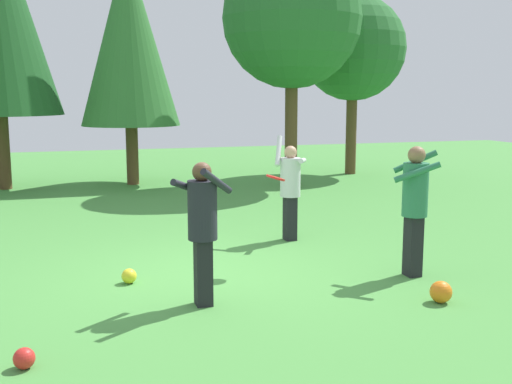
{
  "coord_description": "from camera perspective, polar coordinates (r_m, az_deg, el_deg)",
  "views": [
    {
      "loc": [
        -1.8,
        -7.98,
        2.45
      ],
      "look_at": [
        0.84,
        0.43,
        1.05
      ],
      "focal_mm": 43.52,
      "sensor_mm": 36.0,
      "label": 1
    }
  ],
  "objects": [
    {
      "name": "ball_yellow",
      "position": [
        8.33,
        -11.59,
        -7.57
      ],
      "size": [
        0.2,
        0.2,
        0.2
      ],
      "primitive_type": "sphere",
      "color": "yellow",
      "rests_on": "ground_plane"
    },
    {
      "name": "person_bystander",
      "position": [
        8.55,
        14.4,
        -0.66
      ],
      "size": [
        0.75,
        0.7,
        1.77
      ],
      "rotation": [
        0.0,
        0.0,
        2.66
      ],
      "color": "black",
      "rests_on": "ground_plane"
    },
    {
      "name": "person_catcher",
      "position": [
        7.16,
        -4.93,
        -2.69
      ],
      "size": [
        0.74,
        0.73,
        1.68
      ],
      "rotation": [
        0.0,
        0.0,
        0.74
      ],
      "color": "black",
      "rests_on": "ground_plane"
    },
    {
      "name": "ground_plane",
      "position": [
        8.54,
        -4.53,
        -7.68
      ],
      "size": [
        40.0,
        40.0,
        0.0
      ],
      "primitive_type": "plane",
      "color": "#4C9342"
    },
    {
      "name": "ball_red",
      "position": [
        6.13,
        -20.53,
        -14.12
      ],
      "size": [
        0.2,
        0.2,
        0.2
      ],
      "primitive_type": "sphere",
      "color": "red",
      "rests_on": "ground_plane"
    },
    {
      "name": "person_thrower",
      "position": [
        10.38,
        3.17,
        0.7
      ],
      "size": [
        0.64,
        0.63,
        1.76
      ],
      "rotation": [
        0.0,
        0.0,
        -2.05
      ],
      "color": "black",
      "rests_on": "ground_plane"
    },
    {
      "name": "tree_far_right",
      "position": [
        19.36,
        8.92,
        12.87
      ],
      "size": [
        3.15,
        3.15,
        5.39
      ],
      "color": "brown",
      "rests_on": "ground_plane"
    },
    {
      "name": "tree_center",
      "position": [
        17.22,
        -11.63,
        13.72
      ],
      "size": [
        2.63,
        2.63,
        6.28
      ],
      "color": "brown",
      "rests_on": "ground_plane"
    },
    {
      "name": "frisbee",
      "position": [
        8.58,
        1.81,
        1.31
      ],
      "size": [
        0.28,
        0.28,
        0.1
      ],
      "color": "red"
    },
    {
      "name": "tree_right",
      "position": [
        16.73,
        3.33,
        15.59
      ],
      "size": [
        3.63,
        3.63,
        6.2
      ],
      "color": "brown",
      "rests_on": "ground_plane"
    },
    {
      "name": "ball_orange",
      "position": [
        7.74,
        16.63,
        -8.8
      ],
      "size": [
        0.26,
        0.26,
        0.26
      ],
      "primitive_type": "sphere",
      "color": "orange",
      "rests_on": "ground_plane"
    }
  ]
}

